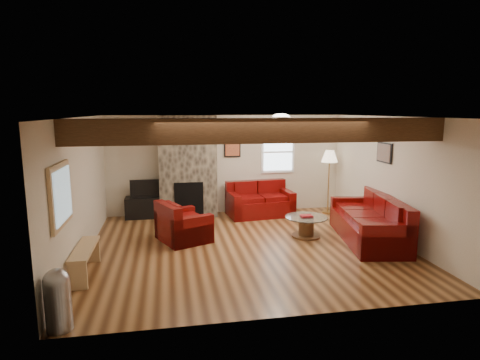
% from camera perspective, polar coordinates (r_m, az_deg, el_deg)
% --- Properties ---
extents(room, '(8.00, 8.00, 8.00)m').
position_cam_1_polar(room, '(7.61, 1.05, -0.49)').
color(room, '#542F16').
rests_on(room, ground).
extents(floor, '(6.00, 6.00, 0.00)m').
position_cam_1_polar(floor, '(7.93, 1.02, -9.40)').
color(floor, '#542F16').
rests_on(floor, ground).
extents(oak_beam, '(6.00, 0.36, 0.38)m').
position_cam_1_polar(oak_beam, '(6.27, 3.33, 7.03)').
color(oak_beam, '#331F0F').
rests_on(oak_beam, room).
extents(chimney_breast, '(1.40, 0.67, 2.50)m').
position_cam_1_polar(chimney_breast, '(9.94, -7.44, 1.72)').
color(chimney_breast, '#322D27').
rests_on(chimney_breast, floor).
extents(back_window, '(0.90, 0.08, 1.10)m').
position_cam_1_polar(back_window, '(10.49, 5.41, 4.00)').
color(back_window, white).
rests_on(back_window, room).
extents(hatch_window, '(0.08, 1.00, 0.90)m').
position_cam_1_polar(hatch_window, '(6.14, -24.11, -1.98)').
color(hatch_window, tan).
rests_on(hatch_window, room).
extents(ceiling_dome, '(0.40, 0.40, 0.18)m').
position_cam_1_polar(ceiling_dome, '(8.57, 5.86, 8.64)').
color(ceiling_dome, white).
rests_on(ceiling_dome, room).
extents(artwork_back, '(0.42, 0.06, 0.52)m').
position_cam_1_polar(artwork_back, '(10.22, -1.09, 4.73)').
color(artwork_back, black).
rests_on(artwork_back, room).
extents(artwork_right, '(0.06, 0.55, 0.42)m').
position_cam_1_polar(artwork_right, '(8.87, 19.80, 3.68)').
color(artwork_right, black).
rests_on(artwork_right, room).
extents(sofa_three, '(1.36, 2.49, 0.91)m').
position_cam_1_polar(sofa_three, '(8.54, 17.75, -5.27)').
color(sofa_three, '#490905').
rests_on(sofa_three, floor).
extents(loveseat, '(1.68, 1.08, 0.84)m').
position_cam_1_polar(loveseat, '(10.07, 2.87, -2.72)').
color(loveseat, '#490905').
rests_on(loveseat, floor).
extents(armchair_red, '(1.19, 1.25, 0.80)m').
position_cam_1_polar(armchair_red, '(8.25, -8.03, -5.83)').
color(armchair_red, '#490905').
rests_on(armchair_red, floor).
extents(coffee_table, '(0.89, 0.89, 0.46)m').
position_cam_1_polar(coffee_table, '(8.55, 9.39, -6.57)').
color(coffee_table, '#452B16').
rests_on(coffee_table, floor).
extents(tv_cabinet, '(1.04, 0.42, 0.52)m').
position_cam_1_polar(tv_cabinet, '(10.16, -13.06, -3.79)').
color(tv_cabinet, black).
rests_on(tv_cabinet, floor).
extents(television, '(0.77, 0.10, 0.44)m').
position_cam_1_polar(television, '(10.06, -13.16, -1.12)').
color(television, black).
rests_on(television, tv_cabinet).
extents(floor_lamp, '(0.41, 0.41, 1.62)m').
position_cam_1_polar(floor_lamp, '(10.41, 12.61, 2.82)').
color(floor_lamp, tan).
rests_on(floor_lamp, floor).
extents(pine_bench, '(0.28, 1.22, 0.46)m').
position_cam_1_polar(pine_bench, '(7.02, -21.15, -10.73)').
color(pine_bench, tan).
rests_on(pine_bench, floor).
extents(pedal_bin, '(0.39, 0.39, 0.78)m').
position_cam_1_polar(pedal_bin, '(5.46, -24.49, -15.22)').
color(pedal_bin, '#9D9DA1').
rests_on(pedal_bin, floor).
extents(coal_bucket, '(0.30, 0.30, 0.29)m').
position_cam_1_polar(coal_bucket, '(9.40, -7.92, -5.49)').
color(coal_bucket, slate).
rests_on(coal_bucket, floor).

